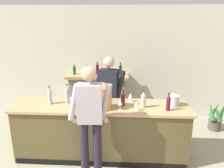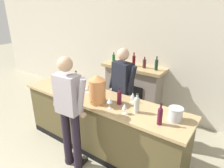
% 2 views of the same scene
% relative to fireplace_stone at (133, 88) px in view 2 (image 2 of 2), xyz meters
% --- Properties ---
extents(wall_back_panel, '(12.00, 0.07, 2.75)m').
position_rel_fireplace_stone_xyz_m(wall_back_panel, '(0.37, 0.26, 0.79)').
color(wall_back_panel, beige).
rests_on(wall_back_panel, ground_plane).
extents(bar_counter, '(3.07, 0.73, 1.00)m').
position_rel_fireplace_stone_xyz_m(bar_counter, '(0.25, -1.57, -0.08)').
color(bar_counter, brown).
rests_on(bar_counter, ground_plane).
extents(fireplace_stone, '(1.50, 0.52, 1.46)m').
position_rel_fireplace_stone_xyz_m(fireplace_stone, '(0.00, 0.00, 0.00)').
color(fireplace_stone, gray).
rests_on(fireplace_stone, ground_plane).
extents(person_customer, '(0.66, 0.32, 1.82)m').
position_rel_fireplace_stone_xyz_m(person_customer, '(0.16, -2.16, 0.42)').
color(person_customer, '#251D2A').
rests_on(person_customer, ground_plane).
extents(person_bartender, '(0.65, 0.37, 1.77)m').
position_rel_fireplace_stone_xyz_m(person_bartender, '(0.36, -1.04, 0.39)').
color(person_bartender, '#2A2C2B').
rests_on(person_bartender, ground_plane).
extents(copper_dispenser, '(0.27, 0.30, 0.46)m').
position_rel_fireplace_stone_xyz_m(copper_dispenser, '(0.32, -1.71, 0.65)').
color(copper_dispenser, '#D08249').
rests_on(copper_dispenser, bar_counter).
extents(ice_bucket_steel, '(0.20, 0.20, 0.18)m').
position_rel_fireplace_stone_xyz_m(ice_bucket_steel, '(1.50, -1.51, 0.51)').
color(ice_bucket_steel, silver).
rests_on(ice_bucket_steel, bar_counter).
extents(wine_bottle_chardonnay_pale, '(0.08, 0.08, 0.30)m').
position_rel_fireplace_stone_xyz_m(wine_bottle_chardonnay_pale, '(0.98, -1.62, 0.55)').
color(wine_bottle_chardonnay_pale, '#ABB1AE').
rests_on(wine_bottle_chardonnay_pale, bar_counter).
extents(wine_bottle_cabernet_heavy, '(0.08, 0.08, 0.35)m').
position_rel_fireplace_stone_xyz_m(wine_bottle_cabernet_heavy, '(-0.35, -1.49, 0.57)').
color(wine_bottle_cabernet_heavy, '#9BB8BB').
rests_on(wine_bottle_cabernet_heavy, bar_counter).
extents(wine_bottle_burgundy_dark, '(0.07, 0.07, 0.28)m').
position_rel_fireplace_stone_xyz_m(wine_bottle_burgundy_dark, '(0.64, -1.55, 0.54)').
color(wine_bottle_burgundy_dark, '#521224').
rests_on(wine_bottle_burgundy_dark, bar_counter).
extents(wine_bottle_port_short, '(0.07, 0.07, 0.32)m').
position_rel_fireplace_stone_xyz_m(wine_bottle_port_short, '(-0.64, -1.56, 0.56)').
color(wine_bottle_port_short, '#9DB7B8').
rests_on(wine_bottle_port_short, bar_counter).
extents(wine_bottle_riesling_slim, '(0.07, 0.07, 0.30)m').
position_rel_fireplace_stone_xyz_m(wine_bottle_riesling_slim, '(1.37, -1.72, 0.55)').
color(wine_bottle_riesling_slim, '#4A1229').
rests_on(wine_bottle_riesling_slim, bar_counter).
extents(wine_glass_mid_counter, '(0.08, 0.08, 0.17)m').
position_rel_fireplace_stone_xyz_m(wine_glass_mid_counter, '(0.59, -1.75, 0.54)').
color(wine_glass_mid_counter, silver).
rests_on(wine_glass_mid_counter, bar_counter).
extents(wine_glass_back_row, '(0.08, 0.08, 0.16)m').
position_rel_fireplace_stone_xyz_m(wine_glass_back_row, '(0.86, -1.76, 0.53)').
color(wine_glass_back_row, silver).
rests_on(wine_glass_back_row, bar_counter).
extents(wine_glass_by_dispenser, '(0.08, 0.08, 0.16)m').
position_rel_fireplace_stone_xyz_m(wine_glass_by_dispenser, '(0.77, -1.37, 0.53)').
color(wine_glass_by_dispenser, silver).
rests_on(wine_glass_by_dispenser, bar_counter).
extents(wine_glass_near_bucket, '(0.09, 0.09, 0.16)m').
position_rel_fireplace_stone_xyz_m(wine_glass_near_bucket, '(-0.06, -1.52, 0.53)').
color(wine_glass_near_bucket, silver).
rests_on(wine_glass_near_bucket, bar_counter).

